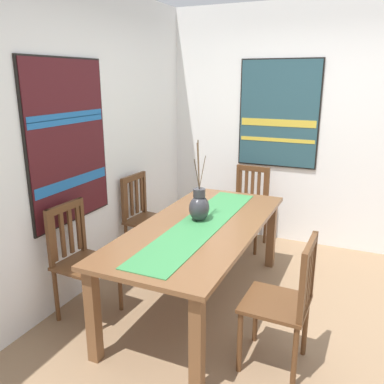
{
  "coord_description": "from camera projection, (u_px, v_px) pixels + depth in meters",
  "views": [
    {
      "loc": [
        -2.81,
        -0.46,
        1.91
      ],
      "look_at": [
        0.19,
        0.87,
        0.96
      ],
      "focal_mm": 37.34,
      "sensor_mm": 36.0,
      "label": 1
    }
  ],
  "objects": [
    {
      "name": "ground_plane",
      "position": [
        282.0,
        328.0,
        3.18
      ],
      "size": [
        6.4,
        6.4,
        0.03
      ],
      "primitive_type": "cube",
      "color": "#8E7051"
    },
    {
      "name": "wall_back",
      "position": [
        81.0,
        143.0,
        3.53
      ],
      "size": [
        6.4,
        0.12,
        2.7
      ],
      "primitive_type": "cube",
      "color": "white",
      "rests_on": "ground_plane"
    },
    {
      "name": "chair_3",
      "position": [
        285.0,
        300.0,
        2.61
      ],
      "size": [
        0.43,
        0.43,
        0.94
      ],
      "color": "brown",
      "rests_on": "ground_plane"
    },
    {
      "name": "painting_on_side_wall",
      "position": [
        279.0,
        114.0,
        4.53
      ],
      "size": [
        0.05,
        0.91,
        1.21
      ],
      "color": "black"
    },
    {
      "name": "table_runner",
      "position": [
        201.0,
        224.0,
        3.3
      ],
      "size": [
        1.92,
        0.36,
        0.01
      ],
      "primitive_type": "cube",
      "color": "#388447",
      "rests_on": "dining_table"
    },
    {
      "name": "painting_on_back_wall",
      "position": [
        68.0,
        143.0,
        3.28
      ],
      "size": [
        0.93,
        0.05,
        1.34
      ],
      "color": "black"
    },
    {
      "name": "chair_0",
      "position": [
        145.0,
        217.0,
        4.19
      ],
      "size": [
        0.45,
        0.45,
        0.93
      ],
      "color": "brown",
      "rests_on": "ground_plane"
    },
    {
      "name": "chair_1",
      "position": [
        81.0,
        259.0,
        3.22
      ],
      "size": [
        0.44,
        0.44,
        0.94
      ],
      "color": "brown",
      "rests_on": "ground_plane"
    },
    {
      "name": "wall_side",
      "position": [
        325.0,
        129.0,
        4.43
      ],
      "size": [
        0.12,
        6.4,
        2.7
      ],
      "primitive_type": "cube",
      "color": "white",
      "rests_on": "ground_plane"
    },
    {
      "name": "chair_2",
      "position": [
        248.0,
        204.0,
        4.61
      ],
      "size": [
        0.44,
        0.44,
        0.92
      ],
      "color": "brown",
      "rests_on": "ground_plane"
    },
    {
      "name": "dining_table",
      "position": [
        201.0,
        235.0,
        3.32
      ],
      "size": [
        2.09,
        0.93,
        0.74
      ],
      "color": "brown",
      "rests_on": "ground_plane"
    },
    {
      "name": "centerpiece_vase",
      "position": [
        199.0,
        206.0,
        3.36
      ],
      "size": [
        0.22,
        0.17,
        0.68
      ],
      "color": "#333338",
      "rests_on": "dining_table"
    }
  ]
}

